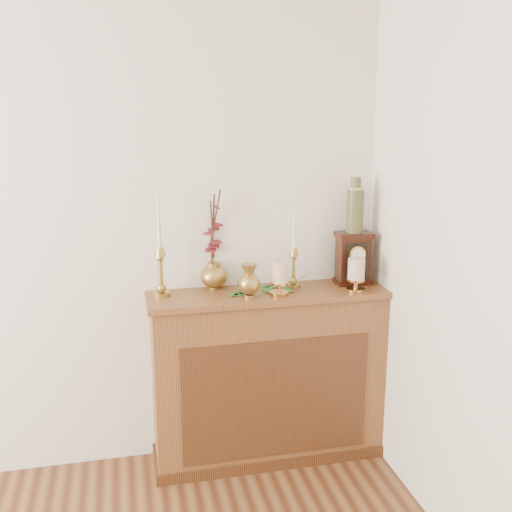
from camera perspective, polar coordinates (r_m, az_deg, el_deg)
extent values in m
cube|color=brown|center=(3.22, 1.22, -11.55)|extent=(1.20, 0.30, 0.90)
cube|color=#553018|center=(3.11, 1.91, -13.47)|extent=(0.96, 0.01, 0.63)
cube|color=brown|center=(3.05, 1.26, -3.64)|extent=(1.24, 0.34, 0.03)
cube|color=#553018|center=(3.42, 1.18, -17.92)|extent=(1.23, 0.33, 0.06)
cylinder|color=#A07C40|center=(3.00, -8.98, -3.62)|extent=(0.08, 0.08, 0.02)
sphere|color=#A07C40|center=(2.99, -9.00, -3.03)|extent=(0.05, 0.05, 0.05)
cylinder|color=#A07C40|center=(2.97, -9.06, -1.66)|extent=(0.02, 0.02, 0.15)
sphere|color=#A07C40|center=(2.95, -9.11, -0.17)|extent=(0.04, 0.04, 0.04)
cone|color=#A07C40|center=(2.94, -9.14, 0.43)|extent=(0.06, 0.06, 0.04)
cone|color=silver|center=(2.91, -9.25, 3.28)|extent=(0.02, 0.02, 0.27)
cylinder|color=#A07C40|center=(3.12, 3.58, -2.85)|extent=(0.07, 0.07, 0.02)
sphere|color=#A07C40|center=(3.11, 3.59, -2.37)|extent=(0.04, 0.04, 0.04)
cylinder|color=#A07C40|center=(3.09, 3.60, -1.26)|extent=(0.02, 0.02, 0.12)
sphere|color=#A07C40|center=(3.07, 3.62, -0.06)|extent=(0.03, 0.03, 0.03)
cone|color=#A07C40|center=(3.07, 3.63, 0.43)|extent=(0.05, 0.05, 0.04)
cone|color=silver|center=(3.04, 3.67, 2.72)|extent=(0.02, 0.02, 0.22)
cylinder|color=#A07C40|center=(2.93, -0.65, -3.86)|extent=(0.05, 0.05, 0.02)
sphere|color=#A07C40|center=(2.91, -0.66, -2.67)|extent=(0.11, 0.11, 0.11)
cone|color=#A07C40|center=(2.89, -0.66, -1.29)|extent=(0.08, 0.08, 0.05)
cylinder|color=#A07C40|center=(3.10, -4.02, -3.01)|extent=(0.06, 0.06, 0.01)
ellipsoid|color=#A07C40|center=(3.08, -4.04, -1.94)|extent=(0.14, 0.14, 0.12)
cylinder|color=#A07C40|center=(3.07, -4.05, -0.86)|extent=(0.07, 0.07, 0.03)
cylinder|color=#472819|center=(3.04, -4.19, 2.30)|extent=(0.03, 0.09, 0.33)
cylinder|color=#472819|center=(3.04, -4.12, 2.58)|extent=(0.02, 0.07, 0.37)
cylinder|color=#472819|center=(3.03, -4.06, 2.86)|extent=(0.07, 0.12, 0.39)
cylinder|color=#BA8741|center=(2.99, 2.21, -3.57)|extent=(0.09, 0.09, 0.02)
cylinder|color=#BA8741|center=(2.98, 2.21, -3.05)|extent=(0.02, 0.02, 0.04)
cylinder|color=#BA8741|center=(2.97, 2.21, -2.60)|extent=(0.09, 0.09, 0.01)
cylinder|color=#FFECC7|center=(2.96, 2.23, -1.52)|extent=(0.08, 0.08, 0.11)
cylinder|color=#472819|center=(2.94, 2.24, -0.43)|extent=(0.00, 0.00, 0.01)
cylinder|color=#BA8741|center=(3.08, 9.45, -3.19)|extent=(0.10, 0.10, 0.02)
cylinder|color=#BA8741|center=(3.08, 9.47, -2.68)|extent=(0.02, 0.02, 0.04)
cylinder|color=#BA8741|center=(3.07, 9.49, -2.24)|extent=(0.09, 0.09, 0.01)
cylinder|color=#FFECC7|center=(3.05, 9.53, -1.19)|extent=(0.08, 0.08, 0.11)
cylinder|color=#472819|center=(3.04, 9.57, -0.13)|extent=(0.00, 0.00, 0.01)
cube|color=#2C6225|center=(3.11, -0.55, -2.95)|extent=(0.06, 0.06, 0.00)
cube|color=#2C6225|center=(3.09, 0.83, -3.05)|extent=(0.05, 0.06, 0.00)
cube|color=#2C6225|center=(3.14, 1.55, -2.76)|extent=(0.06, 0.06, 0.00)
cube|color=#2C6225|center=(3.08, 4.20, -3.13)|extent=(0.06, 0.06, 0.00)
cube|color=#2C6225|center=(3.02, 0.34, -3.44)|extent=(0.06, 0.06, 0.00)
cube|color=#2C6225|center=(3.02, -1.91, -3.44)|extent=(0.05, 0.04, 0.00)
cube|color=#2C6225|center=(2.95, -1.54, -3.85)|extent=(0.06, 0.06, 0.00)
cube|color=#2C6225|center=(3.00, -2.22, -3.60)|extent=(0.06, 0.05, 0.00)
cube|color=#2C6225|center=(3.08, 3.79, -3.15)|extent=(0.06, 0.06, 0.00)
cube|color=#2C6225|center=(2.99, -0.09, -3.60)|extent=(0.06, 0.06, 0.00)
cube|color=#2C6225|center=(3.06, -2.37, -3.25)|extent=(0.05, 0.06, 0.00)
cube|color=#2C6225|center=(3.07, 1.61, -3.14)|extent=(0.06, 0.05, 0.00)
cube|color=#2C6225|center=(3.10, 0.53, -3.00)|extent=(0.06, 0.06, 0.00)
cube|color=#2C6225|center=(3.06, 4.54, -3.26)|extent=(0.06, 0.05, 0.00)
cube|color=#2C6225|center=(3.03, -1.39, -2.50)|extent=(0.05, 0.05, 0.03)
cube|color=#2C6225|center=(2.98, -0.02, -2.38)|extent=(0.05, 0.04, 0.03)
cube|color=#2C6225|center=(3.09, 4.48, -2.00)|extent=(0.05, 0.05, 0.03)
cube|color=black|center=(3.23, 9.15, -2.40)|extent=(0.19, 0.14, 0.02)
cube|color=black|center=(3.20, 9.23, -0.34)|extent=(0.17, 0.12, 0.24)
cube|color=black|center=(3.17, 9.32, 1.99)|extent=(0.19, 0.14, 0.03)
cube|color=black|center=(3.14, 9.57, -0.51)|extent=(0.13, 0.01, 0.19)
cylinder|color=gold|center=(3.13, 9.63, 0.13)|extent=(0.09, 0.01, 0.09)
cylinder|color=silver|center=(3.13, 9.63, 0.13)|extent=(0.07, 0.01, 0.07)
sphere|color=gold|center=(3.16, 9.51, -1.62)|extent=(0.03, 0.03, 0.03)
cylinder|color=#162D24|center=(3.15, 9.41, 4.23)|extent=(0.09, 0.09, 0.22)
cylinder|color=#162D24|center=(3.13, 9.51, 6.75)|extent=(0.05, 0.05, 0.07)
cylinder|color=#CABB74|center=(3.13, 9.49, 6.32)|extent=(0.06, 0.06, 0.02)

